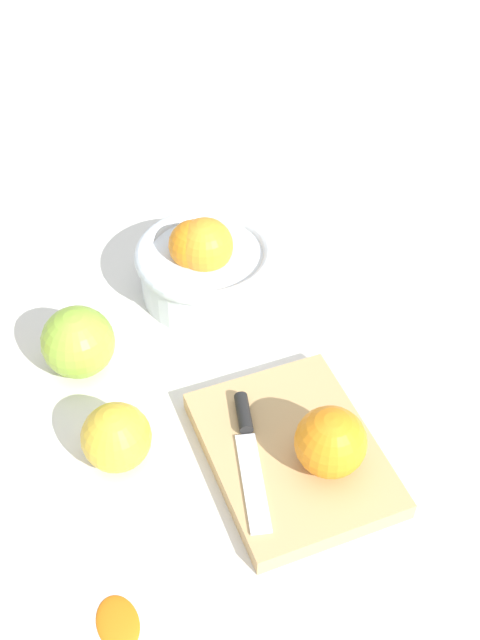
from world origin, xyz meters
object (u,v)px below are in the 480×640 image
(bowl, at_px, (205,263))
(orange_on_board, at_px, (331,442))
(cutting_board, at_px, (292,453))
(knife, at_px, (248,441))
(apple_front_left_2, at_px, (116,437))
(apple_front_left_3, at_px, (78,342))

(bowl, relative_size, orange_on_board, 2.46)
(bowl, xyz_separation_m, cutting_board, (0.26, -0.07, -0.03))
(bowl, height_order, knife, bowl)
(apple_front_left_2, xyz_separation_m, apple_front_left_3, (-0.13, 0.03, 0.01))
(cutting_board, xyz_separation_m, knife, (-0.03, -0.03, 0.02))
(cutting_board, xyz_separation_m, apple_front_left_2, (-0.10, -0.14, 0.02))
(cutting_board, bearing_deg, apple_front_left_3, -154.18)
(apple_front_left_2, height_order, apple_front_left_3, apple_front_left_3)
(apple_front_left_2, relative_size, apple_front_left_3, 0.87)
(knife, xyz_separation_m, apple_front_left_3, (-0.20, -0.08, 0.01))
(apple_front_left_2, bearing_deg, apple_front_left_3, 168.41)
(bowl, relative_size, apple_front_left_2, 2.45)
(knife, distance_m, apple_front_left_3, 0.22)
(knife, relative_size, apple_front_left_3, 1.82)
(knife, relative_size, apple_front_left_2, 2.10)
(orange_on_board, relative_size, apple_front_left_3, 0.86)
(cutting_board, distance_m, apple_front_left_2, 0.17)
(knife, bearing_deg, orange_on_board, 37.39)
(apple_front_left_2, bearing_deg, cutting_board, 54.17)
(bowl, xyz_separation_m, apple_front_left_2, (0.16, -0.21, -0.01))
(apple_front_left_2, bearing_deg, bowl, 126.91)
(knife, bearing_deg, bowl, 155.78)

